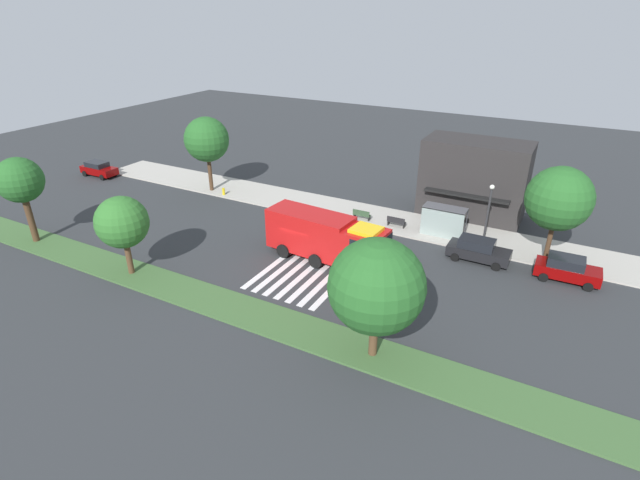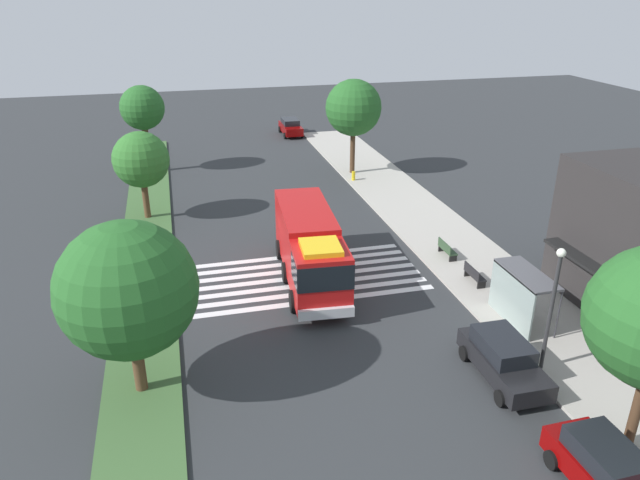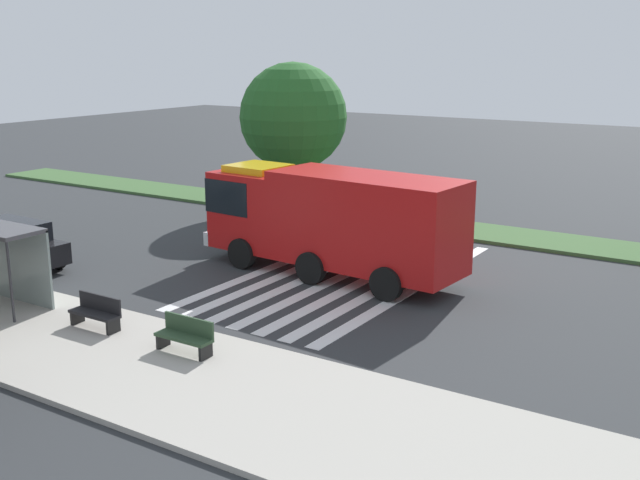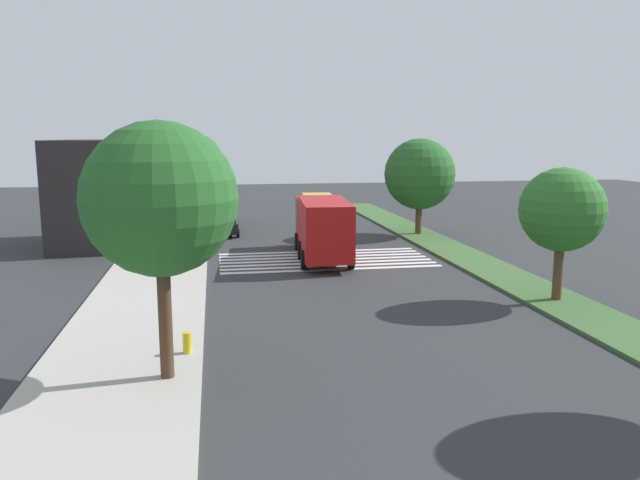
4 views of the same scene
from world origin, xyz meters
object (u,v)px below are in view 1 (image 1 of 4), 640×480
(bench_west_of_shelter, at_px, (362,215))
(sidewalk_tree_far_west, at_px, (207,140))
(parked_car_west, at_px, (99,169))
(street_lamp, at_px, (488,212))
(fire_truck, at_px, (329,237))
(median_tree_west, at_px, (122,223))
(bench_near_shelter, at_px, (396,222))
(median_tree_far_west, at_px, (20,181))
(sidewalk_tree_center, at_px, (559,199))
(fire_hydrant, at_px, (224,191))
(parked_car_mid, at_px, (478,250))
(median_tree_center, at_px, (376,286))
(bus_stop_shelter, at_px, (443,217))
(parked_car_east, at_px, (567,269))

(bench_west_of_shelter, distance_m, sidewalk_tree_far_west, 17.55)
(parked_car_west, relative_size, street_lamp, 0.81)
(fire_truck, distance_m, sidewalk_tree_far_west, 19.77)
(bench_west_of_shelter, relative_size, median_tree_west, 0.28)
(bench_near_shelter, height_order, street_lamp, street_lamp)
(street_lamp, bearing_deg, median_tree_far_west, -153.97)
(bench_west_of_shelter, height_order, sidewalk_tree_center, sidewalk_tree_center)
(bench_near_shelter, distance_m, median_tree_west, 22.03)
(fire_hydrant, bearing_deg, fire_truck, -24.62)
(street_lamp, bearing_deg, parked_car_mid, -90.44)
(parked_car_mid, xyz_separation_m, sidewalk_tree_center, (4.58, 2.20, 4.22))
(sidewalk_tree_center, bearing_deg, bench_near_shelter, 177.73)
(bench_west_of_shelter, distance_m, median_tree_west, 20.12)
(bench_west_of_shelter, xyz_separation_m, median_tree_center, (8.15, -16.72, 3.89))
(sidewalk_tree_far_west, bearing_deg, bus_stop_shelter, 1.14)
(parked_car_mid, distance_m, sidewalk_tree_far_west, 28.10)
(parked_car_east, height_order, sidewalk_tree_far_west, sidewalk_tree_far_west)
(fire_truck, distance_m, median_tree_west, 14.53)
(fire_truck, xyz_separation_m, street_lamp, (9.80, 7.37, 1.31))
(fire_truck, xyz_separation_m, fire_hydrant, (-15.87, 7.27, -1.56))
(bus_stop_shelter, relative_size, bench_west_of_shelter, 2.19)
(parked_car_west, distance_m, parked_car_mid, 42.10)
(parked_car_mid, bearing_deg, median_tree_far_west, -155.88)
(street_lamp, bearing_deg, bench_near_shelter, 173.33)
(parked_car_east, distance_m, median_tree_far_west, 41.23)
(fire_truck, xyz_separation_m, parked_car_east, (15.90, 5.57, -1.14))
(sidewalk_tree_center, distance_m, median_tree_center, 17.78)
(fire_truck, distance_m, parked_car_east, 16.89)
(parked_car_mid, relative_size, parked_car_east, 1.07)
(fire_truck, height_order, street_lamp, street_lamp)
(bench_west_of_shelter, bearing_deg, bench_near_shelter, 0.00)
(street_lamp, xyz_separation_m, median_tree_west, (-21.44, -15.84, 0.72))
(street_lamp, xyz_separation_m, sidewalk_tree_center, (4.56, 0.40, 1.75))
(fire_truck, height_order, sidewalk_tree_center, sidewalk_tree_center)
(parked_car_west, xyz_separation_m, bench_west_of_shelter, (31.32, 2.68, -0.26))
(fire_hydrant, bearing_deg, bench_west_of_shelter, 3.76)
(parked_car_west, distance_m, bus_stop_shelter, 38.71)
(bench_west_of_shelter, height_order, median_tree_far_west, median_tree_far_west)
(parked_car_west, relative_size, median_tree_center, 0.63)
(street_lamp, distance_m, median_tree_center, 16.10)
(street_lamp, xyz_separation_m, median_tree_far_west, (-32.43, -15.84, 1.90))
(sidewalk_tree_center, bearing_deg, median_tree_far_west, -156.30)
(street_lamp, bearing_deg, median_tree_west, -143.54)
(bench_west_of_shelter, relative_size, median_tree_far_west, 0.23)
(bench_near_shelter, bearing_deg, sidewalk_tree_center, -2.27)
(fire_truck, xyz_separation_m, sidewalk_tree_center, (14.37, 7.77, 3.06))
(bench_near_shelter, bearing_deg, sidewalk_tree_far_west, -178.64)
(bench_west_of_shelter, bearing_deg, median_tree_west, -122.48)
(parked_car_east, bearing_deg, median_tree_center, -123.00)
(median_tree_west, bearing_deg, sidewalk_tree_far_west, 110.97)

